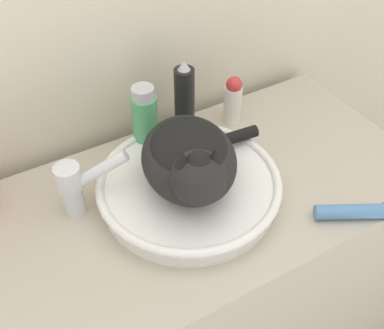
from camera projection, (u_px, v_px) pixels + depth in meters
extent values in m
cube|color=#B2A893|center=(201.00, 298.00, 1.37)|extent=(1.02, 0.53, 0.88)
cylinder|color=white|center=(189.00, 189.00, 1.04)|extent=(0.38, 0.38, 0.05)
torus|color=white|center=(189.00, 181.00, 1.03)|extent=(0.40, 0.40, 0.02)
ellipsoid|color=black|center=(189.00, 158.00, 0.98)|extent=(0.27, 0.30, 0.11)
ellipsoid|color=black|center=(189.00, 147.00, 0.96)|extent=(0.21, 0.23, 0.05)
sphere|color=black|center=(199.00, 178.00, 0.88)|extent=(0.11, 0.11, 0.11)
sphere|color=black|center=(199.00, 166.00, 0.86)|extent=(0.06, 0.06, 0.06)
cone|color=black|center=(183.00, 159.00, 0.84)|extent=(0.03, 0.03, 0.03)
cone|color=black|center=(215.00, 155.00, 0.85)|extent=(0.03, 0.03, 0.03)
cylinder|color=black|center=(220.00, 142.00, 1.09)|extent=(0.19, 0.04, 0.03)
cylinder|color=silver|center=(74.00, 199.00, 1.01)|extent=(0.04, 0.04, 0.07)
cylinder|color=silver|center=(98.00, 171.00, 0.96)|extent=(0.13, 0.07, 0.09)
cylinder|color=silver|center=(68.00, 178.00, 0.96)|extent=(0.05, 0.05, 0.05)
cylinder|color=black|center=(185.00, 106.00, 1.14)|extent=(0.05, 0.05, 0.20)
cone|color=#B7B7BC|center=(184.00, 65.00, 1.07)|extent=(0.03, 0.03, 0.02)
cylinder|color=white|center=(233.00, 105.00, 1.23)|extent=(0.05, 0.05, 0.10)
sphere|color=red|center=(234.00, 84.00, 1.19)|extent=(0.04, 0.04, 0.04)
cylinder|color=#4CA366|center=(146.00, 126.00, 1.12)|extent=(0.06, 0.06, 0.16)
cylinder|color=#B7B7BC|center=(143.00, 93.00, 1.06)|extent=(0.05, 0.05, 0.03)
cylinder|color=#4C7FB2|center=(350.00, 212.00, 1.01)|extent=(0.14, 0.10, 0.03)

